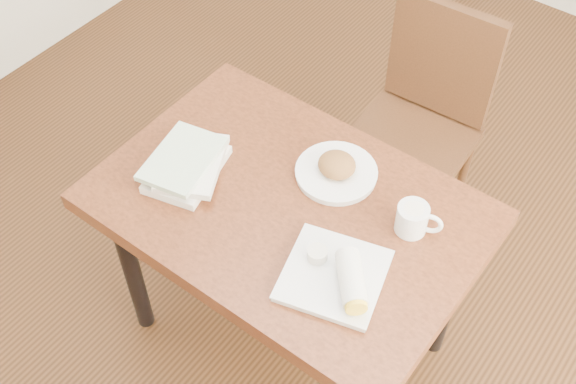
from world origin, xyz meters
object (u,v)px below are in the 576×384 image
Objects in this scene: plate_scone at (336,170)px; coffee_mug at (414,219)px; table at (288,223)px; plate_burrito at (339,277)px; book_stack at (187,165)px; chair_far at (422,114)px.

plate_scone is 0.29m from coffee_mug.
table is 0.39m from coffee_mug.
table is 3.44× the size of plate_burrito.
table is at bearing 153.06° from plate_burrito.
coffee_mug reaches higher than book_stack.
coffee_mug is at bearing -64.71° from chair_far.
book_stack is at bearing -112.46° from chair_far.
plate_scone reaches higher than book_stack.
chair_far is 7.27× the size of coffee_mug.
coffee_mug is 0.28m from plate_burrito.
chair_far is (0.04, 0.76, -0.11)m from table.
chair_far is at bearing 115.29° from coffee_mug.
chair_far is at bearing 87.16° from table.
plate_burrito is (0.27, -0.14, 0.12)m from table.
table is 0.21m from plate_scone.
chair_far is at bearing 91.23° from plate_scone.
chair_far is 0.74m from coffee_mug.
coffee_mug is (0.34, 0.13, 0.14)m from table.
book_stack is (-0.58, 0.05, 0.01)m from plate_burrito.
plate_burrito is (-0.06, -0.27, -0.02)m from coffee_mug.
plate_scone is (0.01, -0.59, 0.23)m from chair_far.
plate_burrito reaches higher than plate_scone.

